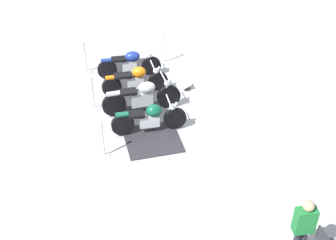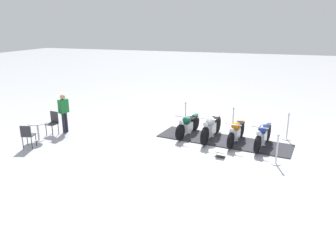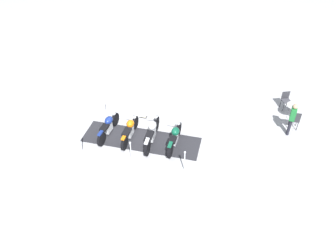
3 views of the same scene
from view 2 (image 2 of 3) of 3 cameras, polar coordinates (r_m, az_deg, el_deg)
name	(u,v)px [view 2 (image 2 of 3)]	position (r m, az deg, el deg)	size (l,w,h in m)	color
ground_plane	(223,141)	(13.12, 9.65, -3.65)	(80.00, 80.00, 0.00)	#B2B2B7
display_platform	(223,141)	(13.12, 9.65, -3.58)	(5.25, 1.46, 0.03)	#28282D
motorcycle_forest	(188,125)	(13.43, 3.48, -0.83)	(2.07, 0.67, 0.93)	black
motorcycle_chrome	(211,127)	(13.07, 7.59, -1.22)	(2.32, 0.72, 1.02)	black
motorcycle_copper	(236,131)	(12.81, 11.89, -1.97)	(2.06, 0.66, 0.90)	black
motorcycle_navy	(263,135)	(12.61, 16.34, -2.52)	(2.06, 0.68, 0.93)	black
stanchion_left_rear	(287,131)	(13.88, 20.22, -1.89)	(0.35, 0.35, 1.10)	silver
stanchion_left_mid	(233,124)	(14.25, 11.32, -0.73)	(0.36, 0.36, 1.08)	silver
stanchion_left_front	(185,117)	(14.94, 3.07, 0.60)	(0.29, 0.29, 1.06)	silver
stanchion_right_rear	(277,154)	(11.35, 18.54, -5.76)	(0.32, 0.32, 1.05)	silver
info_placard	(220,155)	(11.56, 9.13, -6.10)	(0.30, 0.37, 0.22)	#333338
cafe_table	(38,127)	(13.81, -21.95, -1.17)	(0.71, 0.71, 0.75)	#B7B7BC
cafe_chair_near_table	(53,122)	(14.35, -19.58, -0.28)	(0.44, 0.44, 0.98)	#2D2D33
cafe_chair_across_table	(28,134)	(13.12, -23.45, -2.35)	(0.49, 0.49, 0.91)	#2D2D33
bystander_person	(64,110)	(14.37, -17.86, 1.72)	(0.44, 0.31, 1.66)	#23232D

